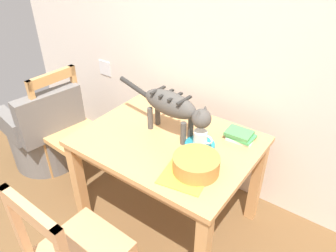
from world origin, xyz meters
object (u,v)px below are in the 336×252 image
Objects in this scene: coffee_mug at (201,138)px; book_stack at (240,135)px; wicker_basket at (196,164)px; dining_table at (168,151)px; magazine at (185,176)px; wicker_armchair at (47,136)px; cat at (174,107)px; wooden_chair_far at (72,131)px; saucer_bowl at (200,145)px.

book_stack is (0.16, 0.23, -0.05)m from coffee_mug.
book_stack is 0.44m from wicker_basket.
wicker_basket is at bearing -27.82° from dining_table.
wicker_armchair reaches higher than magazine.
cat reaches higher than wooden_chair_far.
coffee_mug reaches higher than wicker_basket.
dining_table is 5.97× the size of book_stack.
wicker_basket reaches higher than magazine.
book_stack is at bearing 107.63° from wooden_chair_far.
wooden_chair_far is at bearing -166.07° from book_stack.
coffee_mug is 0.28m from book_stack.
book_stack is at bearing 36.05° from dining_table.
saucer_bowl is 0.20× the size of wooden_chair_far.
magazine is 0.09m from wicker_basket.
wooden_chair_far reaches higher than wicker_armchair.
coffee_mug is 0.30m from magazine.
wooden_chair_far is at bearing 160.79° from magazine.
dining_table is 0.96m from wooden_chair_far.
wooden_chair_far is (-1.22, 0.18, -0.28)m from magazine.
dining_table is 1.42× the size of wicker_armchair.
wooden_chair_far is (-0.94, -0.11, -0.49)m from cat.
wooden_chair_far reaches higher than book_stack.
cat reaches higher than book_stack.
book_stack is at bearing -68.14° from wicker_armchair.
wicker_basket is (0.03, 0.07, 0.05)m from magazine.
wooden_chair_far is at bearing -175.15° from saucer_bowl.
coffee_mug is at bearing -125.24° from book_stack.
saucer_bowl is at bearing 115.59° from wicker_basket.
cat reaches higher than magazine.
coffee_mug is at bearing 114.77° from wicker_basket.
magazine is at bearing -110.33° from wicker_basket.
wooden_chair_far is 0.40m from wicker_armchair.
wooden_chair_far is at bearing -75.11° from wicker_armchair.
dining_table is 0.28m from coffee_mug.
cat is at bearing -73.87° from wicker_armchair.
coffee_mug is 0.69× the size of book_stack.
saucer_bowl reaches higher than dining_table.
wicker_basket is 0.34× the size of wicker_armchair.
book_stack and wicker_armchair have the same top height.
wooden_chair_far is at bearing -79.09° from cat.
dining_table is 0.31m from cat.
book_stack is at bearing 123.75° from cat.
wicker_basket is at bearing -64.41° from saucer_bowl.
coffee_mug is 1.21m from wooden_chair_far.
coffee_mug is 1.60m from wicker_armchair.
dining_table is 0.48m from book_stack.
magazine is at bearing 85.11° from wooden_chair_far.
wicker_armchair is (-1.29, -0.14, -0.67)m from cat.
saucer_bowl is 0.24× the size of wicker_armchair.
coffee_mug reaches higher than dining_table.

